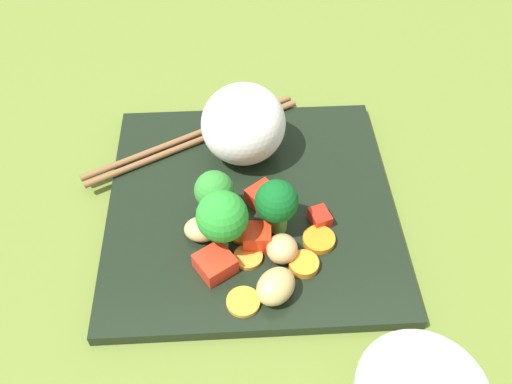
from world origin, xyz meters
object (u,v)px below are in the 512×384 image
(broccoli_floret_2, at_px, (214,192))
(chopstick_pair, at_px, (195,138))
(carrot_slice_4, at_px, (243,302))
(rice_mound, at_px, (242,124))
(square_plate, at_px, (251,205))

(broccoli_floret_2, distance_m, chopstick_pair, 0.11)
(carrot_slice_4, relative_size, chopstick_pair, 0.12)
(rice_mound, height_order, carrot_slice_4, rice_mound)
(rice_mound, relative_size, chopstick_pair, 0.37)
(rice_mound, height_order, broccoli_floret_2, rice_mound)
(square_plate, xyz_separation_m, chopstick_pair, (0.09, 0.05, 0.01))
(broccoli_floret_2, bearing_deg, chopstick_pair, 8.57)
(square_plate, xyz_separation_m, rice_mound, (0.07, 0.00, 0.05))
(square_plate, relative_size, carrot_slice_4, 9.69)
(carrot_slice_4, bearing_deg, chopstick_pair, 9.09)
(square_plate, relative_size, broccoli_floret_2, 4.86)
(broccoli_floret_2, relative_size, carrot_slice_4, 1.99)
(rice_mound, relative_size, broccoli_floret_2, 1.53)
(square_plate, xyz_separation_m, carrot_slice_4, (-0.11, 0.02, 0.01))
(rice_mound, distance_m, broccoli_floret_2, 0.09)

